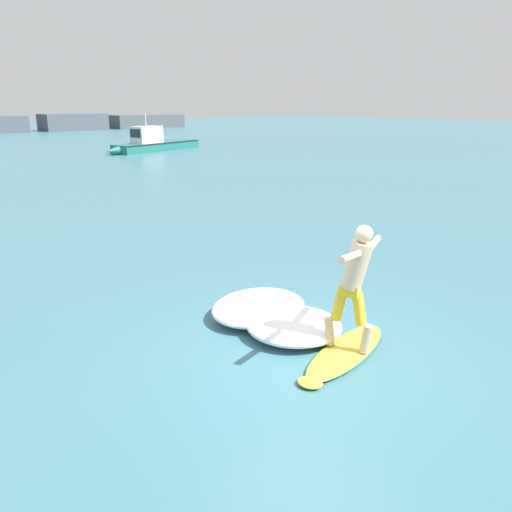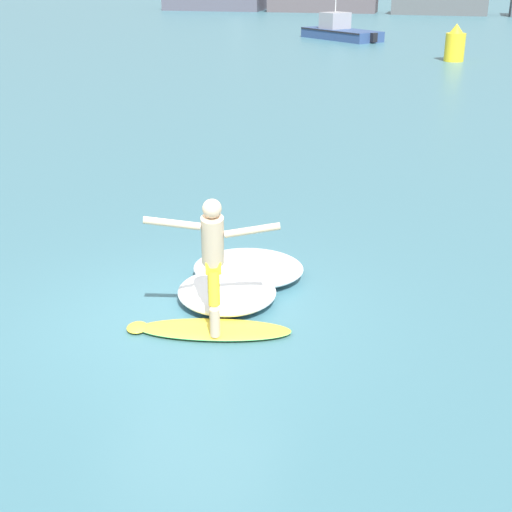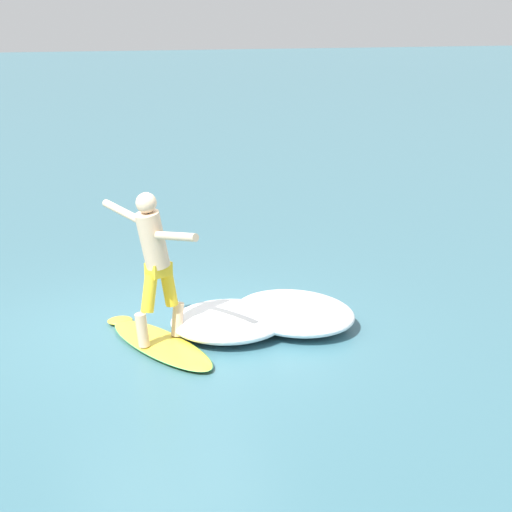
{
  "view_description": "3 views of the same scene",
  "coord_description": "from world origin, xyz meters",
  "px_view_note": "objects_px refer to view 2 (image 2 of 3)",
  "views": [
    {
      "loc": [
        -4.61,
        -4.22,
        3.38
      ],
      "look_at": [
        0.06,
        1.2,
        1.18
      ],
      "focal_mm": 35.0,
      "sensor_mm": 36.0,
      "label": 1
    },
    {
      "loc": [
        3.37,
        -7.99,
        4.51
      ],
      "look_at": [
        0.77,
        0.63,
        0.77
      ],
      "focal_mm": 50.0,
      "sensor_mm": 36.0,
      "label": 2
    },
    {
      "loc": [
        9.57,
        -2.9,
        3.72
      ],
      "look_at": [
        0.89,
        0.77,
        1.12
      ],
      "focal_mm": 60.0,
      "sensor_mm": 36.0,
      "label": 3
    }
  ],
  "objects_px": {
    "surfboard": "(212,329)",
    "channel_marker_buoy": "(455,45)",
    "fishing_boat_near_jetty": "(339,31)",
    "surfer": "(213,254)"
  },
  "relations": [
    {
      "from": "surfboard",
      "to": "channel_marker_buoy",
      "type": "bearing_deg",
      "value": 86.35
    },
    {
      "from": "surfboard",
      "to": "channel_marker_buoy",
      "type": "height_order",
      "value": "channel_marker_buoy"
    },
    {
      "from": "surfboard",
      "to": "fishing_boat_near_jetty",
      "type": "height_order",
      "value": "fishing_boat_near_jetty"
    },
    {
      "from": "surfboard",
      "to": "fishing_boat_near_jetty",
      "type": "distance_m",
      "value": 38.14
    },
    {
      "from": "surfer",
      "to": "fishing_boat_near_jetty",
      "type": "relative_size",
      "value": 0.31
    },
    {
      "from": "surfboard",
      "to": "surfer",
      "type": "height_order",
      "value": "surfer"
    },
    {
      "from": "surfer",
      "to": "channel_marker_buoy",
      "type": "xyz_separation_m",
      "value": [
        1.79,
        29.02,
        -0.37
      ]
    },
    {
      "from": "surfboard",
      "to": "fishing_boat_near_jetty",
      "type": "relative_size",
      "value": 0.39
    },
    {
      "from": "surfboard",
      "to": "fishing_boat_near_jetty",
      "type": "bearing_deg",
      "value": 98.16
    },
    {
      "from": "fishing_boat_near_jetty",
      "to": "channel_marker_buoy",
      "type": "xyz_separation_m",
      "value": [
        7.26,
        -8.78,
        0.3
      ]
    }
  ]
}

